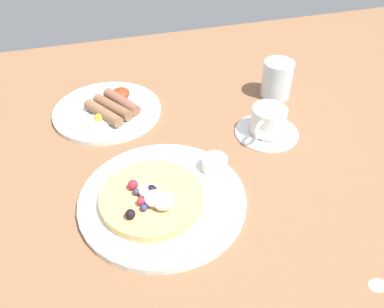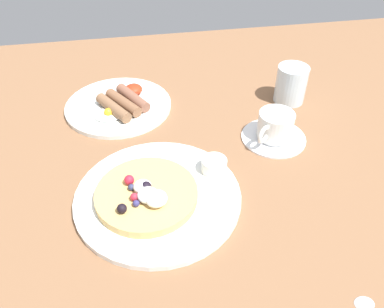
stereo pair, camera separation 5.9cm
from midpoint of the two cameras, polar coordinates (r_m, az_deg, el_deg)
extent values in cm
cube|color=brown|center=(72.00, 0.99, -4.63)|extent=(196.04, 130.67, 3.00)
cylinder|color=white|center=(67.03, -2.57, -6.46)|extent=(28.89, 28.89, 1.14)
cylinder|color=tan|center=(65.60, -4.22, -6.14)|extent=(17.53, 17.53, 1.61)
sphere|color=black|center=(61.70, -7.70, -8.16)|extent=(1.63, 1.63, 1.63)
sphere|color=red|center=(63.33, -5.95, -6.49)|extent=(1.37, 1.37, 1.37)
sphere|color=navy|center=(65.10, -6.45, -5.04)|extent=(1.16, 1.16, 1.16)
sphere|color=navy|center=(62.49, -5.64, -7.44)|extent=(1.15, 1.15, 1.15)
sphere|color=red|center=(64.39, -5.26, -5.28)|extent=(1.61, 1.61, 1.61)
sphere|color=red|center=(65.97, -6.83, -3.95)|extent=(1.74, 1.74, 1.74)
sphere|color=black|center=(64.31, -4.27, -5.04)|extent=(1.98, 1.98, 1.98)
ellipsoid|color=white|center=(64.54, -4.79, -4.94)|extent=(3.10, 3.10, 1.86)
ellipsoid|color=white|center=(62.27, -2.64, -6.74)|extent=(3.66, 3.66, 2.20)
ellipsoid|color=white|center=(62.98, -3.95, -6.20)|extent=(3.46, 3.46, 2.08)
cylinder|color=white|center=(70.33, 5.72, -1.78)|extent=(4.68, 4.68, 2.57)
cylinder|color=brown|center=(69.98, 5.74, -1.47)|extent=(3.84, 3.84, 0.31)
cylinder|color=white|center=(90.13, -9.04, 7.04)|extent=(24.19, 24.19, 1.01)
cylinder|color=brown|center=(89.33, -6.93, 8.26)|extent=(7.38, 10.67, 2.46)
cylinder|color=brown|center=(87.84, -8.30, 7.51)|extent=(7.92, 10.44, 2.46)
cylinder|color=brown|center=(86.43, -9.72, 6.73)|extent=(7.74, 10.52, 2.46)
ellipsoid|color=white|center=(86.13, -10.38, 5.76)|extent=(6.63, 5.63, 0.60)
sphere|color=yellow|center=(85.85, -10.42, 6.03)|extent=(2.00, 2.00, 2.00)
ellipsoid|color=#B23017|center=(92.59, -6.90, 9.46)|extent=(4.18, 4.18, 2.30)
cylinder|color=white|center=(82.21, 14.05, 2.41)|extent=(13.37, 13.37, 0.74)
cylinder|color=white|center=(80.39, 14.40, 4.15)|extent=(7.24, 7.24, 5.46)
torus|color=white|center=(76.77, 12.83, 2.75)|extent=(3.45, 3.13, 3.86)
cylinder|color=#977C5E|center=(79.40, 14.60, 5.16)|extent=(6.15, 6.15, 0.44)
ellipsoid|color=silver|center=(61.81, 27.01, -19.24)|extent=(2.86, 2.20, 0.60)
cylinder|color=silver|center=(93.34, 16.31, 9.88)|extent=(7.07, 7.07, 8.67)
camera|label=1|loc=(0.03, -87.59, 2.06)|focal=35.84mm
camera|label=2|loc=(0.03, 92.41, -2.06)|focal=35.84mm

